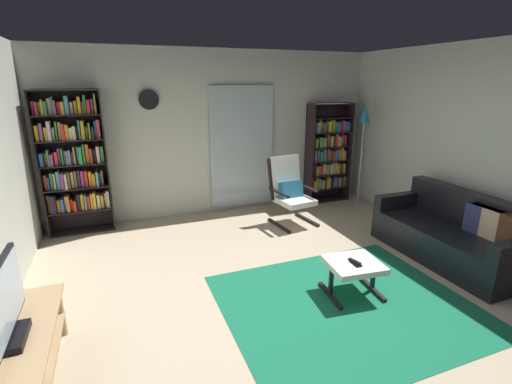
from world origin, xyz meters
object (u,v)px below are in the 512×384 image
tv_stand (15,361)px  bookshelf_near_tv (73,159)px  leather_sofa (454,235)px  lounge_armchair (290,189)px  tv_remote (355,261)px  wall_clock (149,100)px  ottoman (353,268)px  television (3,309)px  cell_phone (356,264)px  floor_lamp_by_shelf (364,127)px  bookshelf_near_sofa (327,154)px

tv_stand → bookshelf_near_tv: size_ratio=0.68×
leather_sofa → bookshelf_near_tv: bearing=148.7°
lounge_armchair → tv_remote: 2.11m
wall_clock → ottoman: bearing=-61.8°
television → leather_sofa: (4.52, 0.49, -0.41)m
leather_sofa → cell_phone: (-1.64, -0.27, 0.06)m
television → cell_phone: bearing=4.4°
floor_lamp_by_shelf → ottoman: bearing=-127.3°
television → wall_clock: bearing=68.0°
television → wall_clock: 3.67m
bookshelf_near_sofa → leather_sofa: size_ratio=0.96×
leather_sofa → ottoman: size_ratio=3.20×
television → wall_clock: size_ratio=3.01×
bookshelf_near_tv → cell_phone: 3.99m
bookshelf_near_sofa → floor_lamp_by_shelf: (0.37, -0.48, 0.52)m
television → tv_remote: (2.89, 0.26, -0.34)m
television → bookshelf_near_tv: (0.22, 3.11, 0.35)m
lounge_armchair → cell_phone: lounge_armchair is taller
bookshelf_near_tv → leather_sofa: bookshelf_near_tv is taller
tv_stand → floor_lamp_by_shelf: floor_lamp_by_shelf is taller
tv_stand → television: 0.40m
bookshelf_near_sofa → television: bearing=-144.4°
tv_stand → ottoman: (2.90, 0.27, -0.01)m
tv_stand → wall_clock: (1.31, 3.23, 1.54)m
bookshelf_near_tv → cell_phone: bearing=-47.3°
leather_sofa → ottoman: 1.64m
tv_stand → lounge_armchair: size_ratio=1.35×
leather_sofa → floor_lamp_by_shelf: floor_lamp_by_shelf is taller
television → bookshelf_near_tv: bearing=86.0°
bookshelf_near_tv → lounge_armchair: bookshelf_near_tv is taller
floor_lamp_by_shelf → bookshelf_near_tv: bearing=173.4°
cell_phone → floor_lamp_by_shelf: floor_lamp_by_shelf is taller
bookshelf_near_sofa → ottoman: bookshelf_near_sofa is taller
floor_lamp_by_shelf → lounge_armchair: bearing=-169.9°
tv_stand → television: size_ratio=1.58×
leather_sofa → lounge_armchair: lounge_armchair is taller
bookshelf_near_tv → television: bearing=-94.0°
tv_remote → wall_clock: 3.68m
bookshelf_near_sofa → wall_clock: bearing=177.0°
television → ottoman: bearing=5.3°
bookshelf_near_tv → lounge_armchair: (2.98, -0.77, -0.53)m
bookshelf_near_tv → lounge_armchair: bearing=-14.5°
cell_phone → wall_clock: bearing=120.1°
leather_sofa → wall_clock: bearing=139.5°
tv_remote → bookshelf_near_tv: bearing=120.3°
floor_lamp_by_shelf → cell_phone: bearing=-126.9°
television → bookshelf_near_sofa: bookshelf_near_sofa is taller
tv_stand → bookshelf_near_sofa: size_ratio=0.79×
bookshelf_near_tv → wall_clock: bookshelf_near_tv is taller
tv_stand → cell_phone: size_ratio=9.84×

